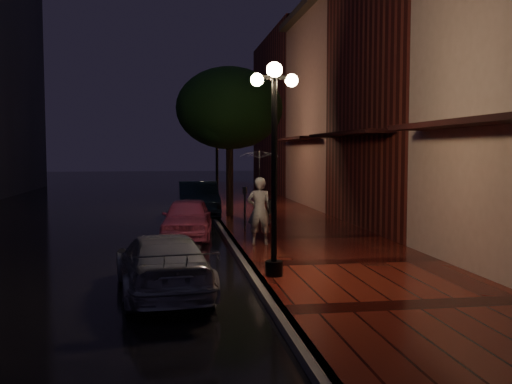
{
  "coord_description": "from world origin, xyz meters",
  "views": [
    {
      "loc": [
        -1.73,
        -16.28,
        2.69
      ],
      "look_at": [
        0.95,
        1.36,
        1.4
      ],
      "focal_mm": 40.0,
      "sensor_mm": 36.0,
      "label": 1
    }
  ],
  "objects_px": {
    "navy_car": "(198,199)",
    "parking_meter": "(245,204)",
    "pink_car": "(187,218)",
    "streetlamp_far": "(217,153)",
    "silver_car": "(163,264)",
    "streetlamp_near": "(274,155)",
    "woman_with_umbrella": "(260,182)",
    "street_tree": "(230,111)"
  },
  "relations": [
    {
      "from": "navy_car",
      "to": "parking_meter",
      "type": "height_order",
      "value": "parking_meter"
    },
    {
      "from": "pink_car",
      "to": "parking_meter",
      "type": "distance_m",
      "value": 1.97
    },
    {
      "from": "streetlamp_far",
      "to": "silver_car",
      "type": "relative_size",
      "value": 1.09
    },
    {
      "from": "streetlamp_near",
      "to": "parking_meter",
      "type": "height_order",
      "value": "streetlamp_near"
    },
    {
      "from": "navy_car",
      "to": "streetlamp_far",
      "type": "bearing_deg",
      "value": 66.74
    },
    {
      "from": "pink_car",
      "to": "woman_with_umbrella",
      "type": "height_order",
      "value": "woman_with_umbrella"
    },
    {
      "from": "pink_car",
      "to": "navy_car",
      "type": "height_order",
      "value": "navy_car"
    },
    {
      "from": "street_tree",
      "to": "streetlamp_near",
      "type": "bearing_deg",
      "value": -91.35
    },
    {
      "from": "streetlamp_far",
      "to": "street_tree",
      "type": "xyz_separation_m",
      "value": [
        0.26,
        -3.01,
        1.64
      ]
    },
    {
      "from": "street_tree",
      "to": "pink_car",
      "type": "height_order",
      "value": "street_tree"
    },
    {
      "from": "silver_car",
      "to": "navy_car",
      "type": "bearing_deg",
      "value": -103.09
    },
    {
      "from": "woman_with_umbrella",
      "to": "parking_meter",
      "type": "height_order",
      "value": "woman_with_umbrella"
    },
    {
      "from": "navy_car",
      "to": "silver_car",
      "type": "xyz_separation_m",
      "value": [
        -1.28,
        -12.38,
        -0.15
      ]
    },
    {
      "from": "streetlamp_far",
      "to": "streetlamp_near",
      "type": "bearing_deg",
      "value": -90.0
    },
    {
      "from": "silver_car",
      "to": "woman_with_umbrella",
      "type": "relative_size",
      "value": 1.54
    },
    {
      "from": "silver_car",
      "to": "parking_meter",
      "type": "bearing_deg",
      "value": -115.87
    },
    {
      "from": "pink_car",
      "to": "navy_car",
      "type": "bearing_deg",
      "value": 89.03
    },
    {
      "from": "street_tree",
      "to": "parking_meter",
      "type": "distance_m",
      "value": 5.22
    },
    {
      "from": "pink_car",
      "to": "navy_car",
      "type": "xyz_separation_m",
      "value": [
        0.6,
        5.37,
        0.11
      ]
    },
    {
      "from": "streetlamp_near",
      "to": "woman_with_umbrella",
      "type": "bearing_deg",
      "value": 85.33
    },
    {
      "from": "street_tree",
      "to": "navy_car",
      "type": "height_order",
      "value": "street_tree"
    },
    {
      "from": "street_tree",
      "to": "navy_car",
      "type": "xyz_separation_m",
      "value": [
        -1.21,
        0.79,
        -3.52
      ]
    },
    {
      "from": "streetlamp_near",
      "to": "pink_car",
      "type": "xyz_separation_m",
      "value": [
        -1.55,
        6.41,
        -1.98
      ]
    },
    {
      "from": "streetlamp_near",
      "to": "silver_car",
      "type": "relative_size",
      "value": 1.09
    },
    {
      "from": "streetlamp_near",
      "to": "silver_car",
      "type": "distance_m",
      "value": 3.07
    },
    {
      "from": "street_tree",
      "to": "pink_car",
      "type": "bearing_deg",
      "value": -111.6
    },
    {
      "from": "woman_with_umbrella",
      "to": "parking_meter",
      "type": "relative_size",
      "value": 1.87
    },
    {
      "from": "street_tree",
      "to": "silver_car",
      "type": "distance_m",
      "value": 12.41
    },
    {
      "from": "silver_car",
      "to": "parking_meter",
      "type": "distance_m",
      "value": 7.95
    },
    {
      "from": "streetlamp_near",
      "to": "navy_car",
      "type": "height_order",
      "value": "streetlamp_near"
    },
    {
      "from": "silver_car",
      "to": "parking_meter",
      "type": "xyz_separation_m",
      "value": [
        2.54,
        7.52,
        0.41
      ]
    },
    {
      "from": "woman_with_umbrella",
      "to": "streetlamp_near",
      "type": "bearing_deg",
      "value": 96.45
    },
    {
      "from": "streetlamp_near",
      "to": "street_tree",
      "type": "distance_m",
      "value": 11.12
    },
    {
      "from": "pink_car",
      "to": "navy_car",
      "type": "relative_size",
      "value": 0.83
    },
    {
      "from": "pink_car",
      "to": "navy_car",
      "type": "distance_m",
      "value": 5.41
    },
    {
      "from": "streetlamp_far",
      "to": "parking_meter",
      "type": "relative_size",
      "value": 3.13
    },
    {
      "from": "navy_car",
      "to": "parking_meter",
      "type": "bearing_deg",
      "value": -75.52
    },
    {
      "from": "silver_car",
      "to": "parking_meter",
      "type": "relative_size",
      "value": 2.88
    },
    {
      "from": "streetlamp_near",
      "to": "pink_car",
      "type": "distance_m",
      "value": 6.89
    },
    {
      "from": "woman_with_umbrella",
      "to": "pink_car",
      "type": "bearing_deg",
      "value": -42.47
    },
    {
      "from": "streetlamp_near",
      "to": "navy_car",
      "type": "relative_size",
      "value": 0.98
    },
    {
      "from": "silver_car",
      "to": "streetlamp_far",
      "type": "bearing_deg",
      "value": -105.88
    }
  ]
}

